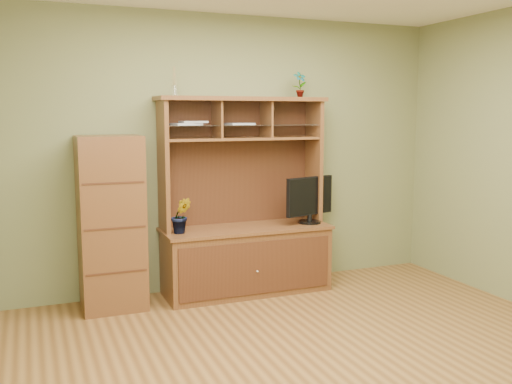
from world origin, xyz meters
TOP-DOWN VIEW (x-y plane):
  - room at (0.00, 0.00)m, footprint 4.54×4.04m
  - media_hutch at (0.06, 1.73)m, footprint 1.66×0.61m
  - monitor at (0.72, 1.65)m, footprint 0.58×0.23m
  - orchid_plant at (-0.60, 1.65)m, footprint 0.20×0.17m
  - top_plant at (0.68, 1.80)m, footprint 0.14×0.10m
  - reed_diffuser at (-0.60, 1.80)m, footprint 0.05×0.05m
  - magazines at (-0.30, 1.80)m, footprint 0.81×0.24m
  - side_cabinet at (-1.22, 1.73)m, footprint 0.55×0.50m

SIDE VIEW (x-z plane):
  - media_hutch at x=0.06m, z-range -0.43..1.47m
  - side_cabinet at x=-1.22m, z-range 0.00..1.55m
  - orchid_plant at x=-0.60m, z-range 0.65..0.98m
  - monitor at x=0.72m, z-range 0.66..1.13m
  - room at x=0.00m, z-range -0.02..2.72m
  - magazines at x=-0.30m, z-range 1.63..1.67m
  - reed_diffuser at x=-0.60m, z-range 1.87..2.14m
  - top_plant at x=0.68m, z-range 1.90..2.16m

